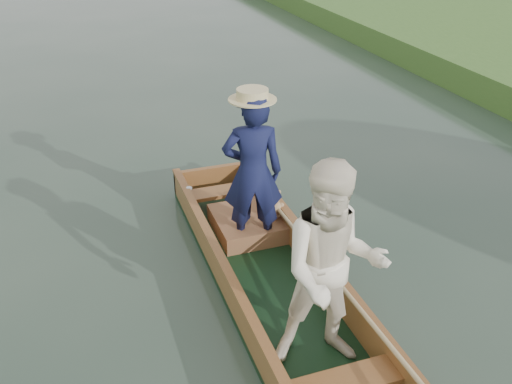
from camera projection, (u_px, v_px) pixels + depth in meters
name	position (u px, v px, depth m)	size (l,w,h in m)	color
ground	(274.00, 294.00, 6.13)	(120.00, 120.00, 0.00)	#283D30
punt	(290.00, 246.00, 5.60)	(1.21, 5.00, 2.04)	black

